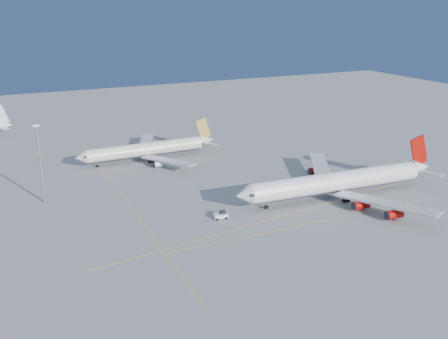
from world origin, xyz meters
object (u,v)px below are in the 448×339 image
pushback_tug (221,215)px  airliner_etihad (149,149)px  light_mast (40,157)px  airliner_virgin (341,181)px

pushback_tug → airliner_etihad: bearing=100.2°
pushback_tug → light_mast: 58.78m
pushback_tug → light_mast: bearing=150.8°
airliner_etihad → pushback_tug: bearing=-89.5°
airliner_etihad → pushback_tug: airliner_etihad is taller
airliner_virgin → light_mast: (-87.24, 35.57, 9.72)m
airliner_virgin → airliner_etihad: bearing=127.3°
pushback_tug → light_mast: size_ratio=0.17×
pushback_tug → light_mast: (-45.33, 34.66, 14.10)m
airliner_virgin → pushback_tug: 42.14m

